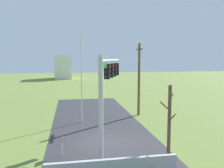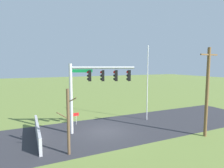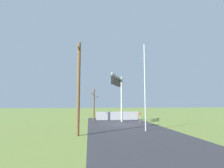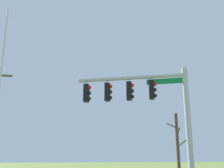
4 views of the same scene
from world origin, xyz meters
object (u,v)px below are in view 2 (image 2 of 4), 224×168
bare_tree (68,121)px  open_sign (76,116)px  utility_pole (207,91)px  signal_mast (92,84)px  flagpole (147,83)px

bare_tree → open_sign: bearing=-108.2°
utility_pole → open_sign: size_ratio=6.16×
bare_tree → open_sign: 6.57m
signal_mast → open_sign: signal_mast is taller
flagpole → bare_tree: size_ratio=1.81×
signal_mast → bare_tree: signal_mast is taller
open_sign → utility_pole: bearing=140.4°
signal_mast → bare_tree: (2.74, 3.13, -2.13)m
signal_mast → open_sign: size_ratio=5.08×
utility_pole → signal_mast: bearing=-28.8°
utility_pole → bare_tree: (11.28, -1.57, -1.60)m
bare_tree → utility_pole: bearing=172.1°
open_sign → flagpole: bearing=167.9°
flagpole → bare_tree: bearing=25.2°
signal_mast → flagpole: size_ratio=0.76×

